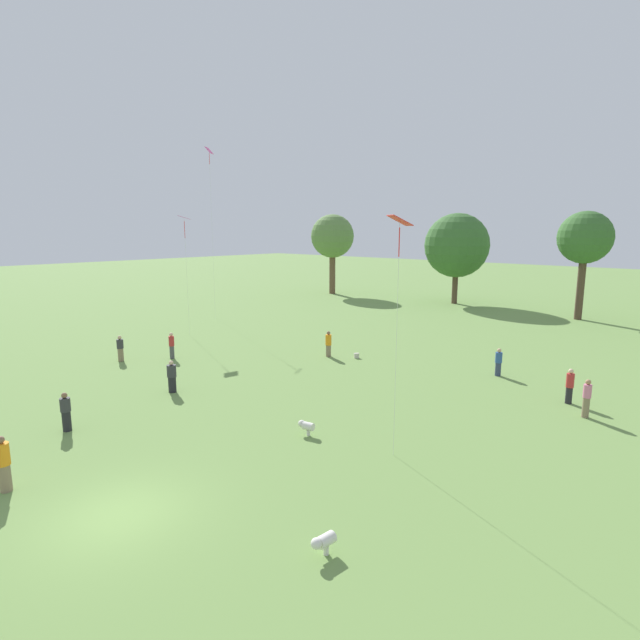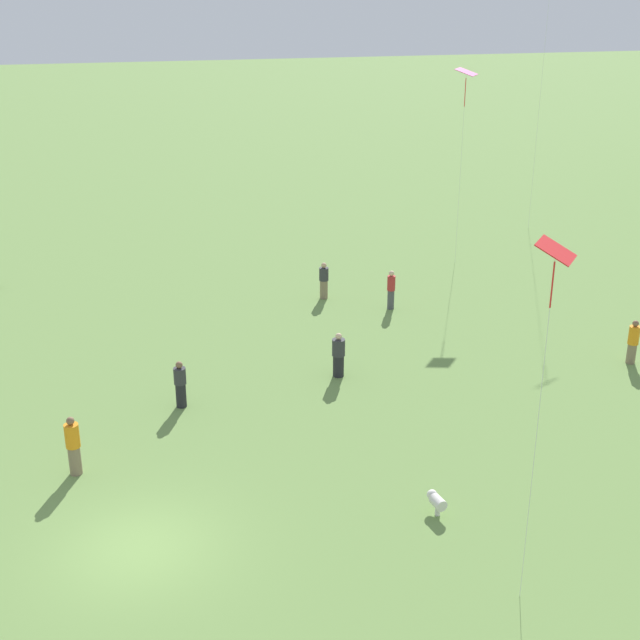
{
  "view_description": "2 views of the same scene",
  "coord_description": "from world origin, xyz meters",
  "px_view_note": "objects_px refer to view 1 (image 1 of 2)",
  "views": [
    {
      "loc": [
        13.61,
        -6.11,
        8.42
      ],
      "look_at": [
        1.64,
        7.25,
        5.16
      ],
      "focal_mm": 28.0,
      "sensor_mm": 36.0,
      "label": 1
    },
    {
      "loc": [
        19.85,
        0.56,
        14.27
      ],
      "look_at": [
        -2.53,
        5.36,
        4.96
      ],
      "focal_mm": 50.0,
      "sensor_mm": 36.0,
      "label": 2
    }
  ],
  "objects_px": {
    "person_0": "(120,349)",
    "person_9": "(498,362)",
    "person_2": "(66,412)",
    "dog_0": "(306,426)",
    "person_7": "(328,344)",
    "kite_2": "(209,161)",
    "kite_3": "(184,222)",
    "person_4": "(3,464)",
    "person_6": "(172,377)",
    "person_8": "(172,346)",
    "person_10": "(587,398)",
    "person_1": "(570,386)",
    "dog_1": "(323,542)",
    "picnic_bag_0": "(356,356)",
    "kite_1": "(400,231)"
  },
  "relations": [
    {
      "from": "person_6",
      "to": "person_9",
      "type": "xyz_separation_m",
      "value": [
        11.55,
        14.36,
        -0.02
      ]
    },
    {
      "from": "person_4",
      "to": "person_9",
      "type": "bearing_deg",
      "value": 170.61
    },
    {
      "from": "person_4",
      "to": "picnic_bag_0",
      "type": "bearing_deg",
      "value": -168.2
    },
    {
      "from": "person_4",
      "to": "dog_1",
      "type": "bearing_deg",
      "value": 120.56
    },
    {
      "from": "person_10",
      "to": "dog_0",
      "type": "xyz_separation_m",
      "value": [
        -8.09,
        -9.94,
        -0.5
      ]
    },
    {
      "from": "person_6",
      "to": "kite_1",
      "type": "distance_m",
      "value": 14.97
    },
    {
      "from": "person_2",
      "to": "dog_0",
      "type": "distance_m",
      "value": 10.19
    },
    {
      "from": "person_0",
      "to": "person_9",
      "type": "xyz_separation_m",
      "value": [
        19.58,
        13.15,
        -0.02
      ]
    },
    {
      "from": "person_2",
      "to": "kite_3",
      "type": "xyz_separation_m",
      "value": [
        -12.88,
        14.63,
        8.2
      ]
    },
    {
      "from": "person_9",
      "to": "dog_1",
      "type": "height_order",
      "value": "person_9"
    },
    {
      "from": "person_2",
      "to": "dog_0",
      "type": "height_order",
      "value": "person_2"
    },
    {
      "from": "person_4",
      "to": "kite_2",
      "type": "distance_m",
      "value": 35.25
    },
    {
      "from": "person_8",
      "to": "person_0",
      "type": "bearing_deg",
      "value": -145.44
    },
    {
      "from": "person_8",
      "to": "kite_3",
      "type": "relative_size",
      "value": 0.18
    },
    {
      "from": "person_2",
      "to": "person_6",
      "type": "bearing_deg",
      "value": -12.57
    },
    {
      "from": "person_1",
      "to": "dog_1",
      "type": "height_order",
      "value": "person_1"
    },
    {
      "from": "kite_3",
      "to": "kite_1",
      "type": "bearing_deg",
      "value": -114.17
    },
    {
      "from": "person_0",
      "to": "kite_1",
      "type": "distance_m",
      "value": 22.2
    },
    {
      "from": "kite_2",
      "to": "dog_0",
      "type": "distance_m",
      "value": 32.8
    },
    {
      "from": "person_2",
      "to": "picnic_bag_0",
      "type": "height_order",
      "value": "person_2"
    },
    {
      "from": "kite_2",
      "to": "picnic_bag_0",
      "type": "distance_m",
      "value": 24.52
    },
    {
      "from": "person_2",
      "to": "person_8",
      "type": "xyz_separation_m",
      "value": [
        -7.37,
        9.62,
        0.05
      ]
    },
    {
      "from": "person_2",
      "to": "kite_1",
      "type": "distance_m",
      "value": 15.66
    },
    {
      "from": "kite_1",
      "to": "person_0",
      "type": "bearing_deg",
      "value": 84.33
    },
    {
      "from": "person_7",
      "to": "picnic_bag_0",
      "type": "bearing_deg",
      "value": 28.75
    },
    {
      "from": "person_0",
      "to": "kite_2",
      "type": "height_order",
      "value": "kite_2"
    },
    {
      "from": "person_9",
      "to": "kite_3",
      "type": "xyz_separation_m",
      "value": [
        -23.21,
        -5.54,
        8.23
      ]
    },
    {
      "from": "person_8",
      "to": "person_10",
      "type": "height_order",
      "value": "person_10"
    },
    {
      "from": "person_1",
      "to": "kite_3",
      "type": "distance_m",
      "value": 29.07
    },
    {
      "from": "kite_1",
      "to": "dog_1",
      "type": "xyz_separation_m",
      "value": [
        1.96,
        -6.23,
        -7.97
      ]
    },
    {
      "from": "person_1",
      "to": "person_10",
      "type": "distance_m",
      "value": 1.86
    },
    {
      "from": "person_0",
      "to": "dog_0",
      "type": "height_order",
      "value": "person_0"
    },
    {
      "from": "person_6",
      "to": "kite_2",
      "type": "distance_m",
      "value": 26.39
    },
    {
      "from": "person_8",
      "to": "picnic_bag_0",
      "type": "bearing_deg",
      "value": 23.05
    },
    {
      "from": "person_0",
      "to": "person_4",
      "type": "height_order",
      "value": "person_4"
    },
    {
      "from": "person_7",
      "to": "kite_1",
      "type": "xyz_separation_m",
      "value": [
        11.61,
        -9.64,
        7.53
      ]
    },
    {
      "from": "person_6",
      "to": "kite_3",
      "type": "xyz_separation_m",
      "value": [
        -11.66,
        8.81,
        8.21
      ]
    },
    {
      "from": "person_10",
      "to": "dog_0",
      "type": "bearing_deg",
      "value": 28.16
    },
    {
      "from": "person_6",
      "to": "person_7",
      "type": "relative_size",
      "value": 0.98
    },
    {
      "from": "person_6",
      "to": "person_7",
      "type": "height_order",
      "value": "person_7"
    },
    {
      "from": "person_7",
      "to": "kite_2",
      "type": "height_order",
      "value": "kite_2"
    },
    {
      "from": "person_8",
      "to": "picnic_bag_0",
      "type": "height_order",
      "value": "person_8"
    },
    {
      "from": "person_6",
      "to": "picnic_bag_0",
      "type": "relative_size",
      "value": 4.58
    },
    {
      "from": "person_8",
      "to": "dog_1",
      "type": "bearing_deg",
      "value": -41.62
    },
    {
      "from": "person_8",
      "to": "person_10",
      "type": "xyz_separation_m",
      "value": [
        23.33,
        6.77,
        0.02
      ]
    },
    {
      "from": "person_2",
      "to": "kite_1",
      "type": "xyz_separation_m",
      "value": [
        11.62,
        7.3,
        7.56
      ]
    },
    {
      "from": "kite_2",
      "to": "dog_1",
      "type": "height_order",
      "value": "kite_2"
    },
    {
      "from": "person_1",
      "to": "kite_1",
      "type": "xyz_separation_m",
      "value": [
        -3.22,
        -10.56,
        7.51
      ]
    },
    {
      "from": "dog_1",
      "to": "kite_2",
      "type": "bearing_deg",
      "value": -26.18
    },
    {
      "from": "kite_2",
      "to": "person_6",
      "type": "bearing_deg",
      "value": -117.43
    }
  ]
}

